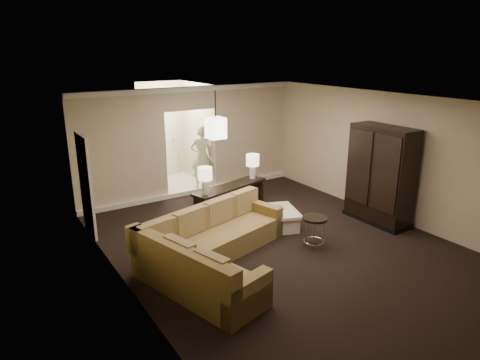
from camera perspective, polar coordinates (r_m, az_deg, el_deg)
ground at (r=8.36m, az=6.26°, el=-9.23°), size 8.00×8.00×0.00m
wall_back at (r=11.12m, az=-6.53°, el=5.12°), size 6.00×0.04×2.80m
wall_left at (r=6.47m, az=-14.60°, el=-4.29°), size 0.04×8.00×2.80m
wall_right at (r=9.95m, az=20.15°, el=2.74°), size 0.04×8.00×2.80m
ceiling at (r=7.55m, az=6.96°, el=10.18°), size 6.00×8.00×0.02m
crown_molding at (r=10.88m, az=-6.65°, el=11.94°), size 6.00×0.10×0.12m
baseboard at (r=11.43m, az=-6.19°, el=-1.51°), size 6.00×0.10×0.12m
side_door at (r=9.16m, az=-19.87°, el=-0.72°), size 0.05×0.90×2.10m
foyer at (r=12.33m, az=-9.30°, el=5.73°), size 1.44×2.02×2.80m
sectional_sofa at (r=7.57m, az=-3.70°, el=-9.05°), size 3.19×3.02×0.91m
coffee_table at (r=9.23m, az=4.50°, el=-5.16°), size 1.25×1.25×0.41m
console_table at (r=9.66m, az=-1.29°, el=-2.48°), size 2.01×0.94×0.76m
armoire at (r=9.77m, az=18.19°, el=0.38°), size 0.64×1.49×2.14m
drink_table at (r=8.39m, az=9.91°, el=-6.01°), size 0.49×0.49×0.61m
table_lamp_left at (r=8.94m, az=-4.69°, el=0.50°), size 0.30×0.30×0.58m
table_lamp_right at (r=9.99m, az=1.69°, el=2.35°), size 0.30×0.30×0.58m
pendant_light at (r=9.88m, az=-3.26°, el=6.95°), size 0.38×0.38×1.09m
person at (r=11.70m, az=-5.19°, el=3.59°), size 0.78×0.60×1.94m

